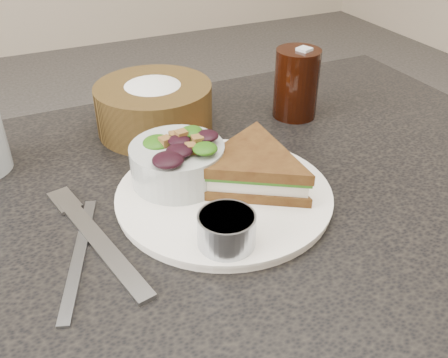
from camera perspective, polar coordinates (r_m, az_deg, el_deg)
dinner_plate at (r=0.61m, az=0.00°, el=-1.93°), size 0.26×0.26×0.01m
sandwich at (r=0.61m, az=3.17°, el=1.11°), size 0.23×0.23×0.05m
salad_bowl at (r=0.61m, az=-5.36°, el=2.52°), size 0.14×0.14×0.07m
dressing_ramekin at (r=0.52m, az=0.30°, el=-5.86°), size 0.08×0.08×0.04m
orange_wedge at (r=0.68m, az=-1.01°, el=3.90°), size 0.08×0.08×0.02m
fork at (r=0.56m, az=-13.86°, el=-7.27°), size 0.06×0.20×0.01m
knife at (r=0.55m, az=-16.23°, el=-8.38°), size 0.08×0.18×0.00m
bread_basket at (r=0.76m, az=-8.04°, el=8.94°), size 0.19×0.19×0.10m
cola_glass at (r=0.80m, az=8.30°, el=11.14°), size 0.08×0.08×0.12m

